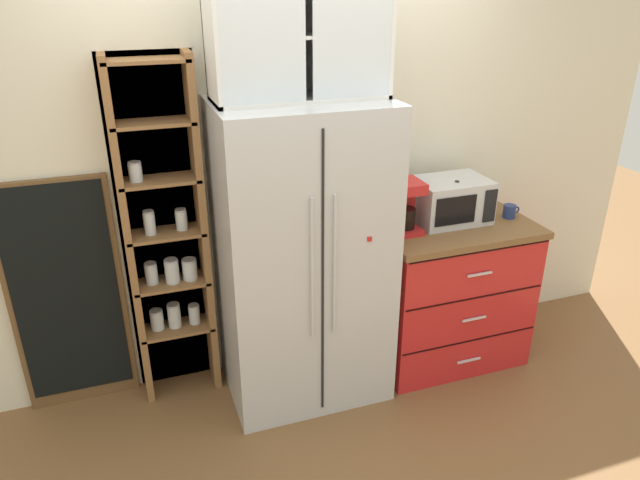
# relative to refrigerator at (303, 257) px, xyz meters

# --- Properties ---
(ground_plane) EXTENTS (10.67, 10.67, 0.00)m
(ground_plane) POSITION_rel_refrigerator_xyz_m (-0.00, -0.03, -0.87)
(ground_plane) COLOR brown
(wall_back_cream) EXTENTS (4.97, 0.10, 2.55)m
(wall_back_cream) POSITION_rel_refrigerator_xyz_m (-0.00, 0.37, 0.41)
(wall_back_cream) COLOR silver
(wall_back_cream) RESTS_ON ground
(refrigerator) EXTENTS (0.91, 0.67, 1.74)m
(refrigerator) POSITION_rel_refrigerator_xyz_m (0.00, 0.00, 0.00)
(refrigerator) COLOR silver
(refrigerator) RESTS_ON ground
(pantry_shelf_column) EXTENTS (0.48, 0.24, 1.97)m
(pantry_shelf_column) POSITION_rel_refrigerator_xyz_m (-0.71, 0.28, 0.12)
(pantry_shelf_column) COLOR brown
(pantry_shelf_column) RESTS_ON ground
(counter_cabinet) EXTENTS (0.96, 0.66, 0.93)m
(counter_cabinet) POSITION_rel_refrigerator_xyz_m (0.96, 0.01, -0.40)
(counter_cabinet) COLOR red
(counter_cabinet) RESTS_ON ground
(microwave) EXTENTS (0.44, 0.33, 0.26)m
(microwave) POSITION_rel_refrigerator_xyz_m (0.95, 0.06, 0.20)
(microwave) COLOR silver
(microwave) RESTS_ON counter_cabinet
(coffee_maker) EXTENTS (0.17, 0.20, 0.31)m
(coffee_maker) POSITION_rel_refrigerator_xyz_m (0.62, 0.02, 0.22)
(coffee_maker) COLOR red
(coffee_maker) RESTS_ON counter_cabinet
(mug_navy) EXTENTS (0.11, 0.08, 0.08)m
(mug_navy) POSITION_rel_refrigerator_xyz_m (1.33, -0.03, 0.11)
(mug_navy) COLOR navy
(mug_navy) RESTS_ON counter_cabinet
(bottle_clear) EXTENTS (0.06, 0.06, 0.27)m
(bottle_clear) POSITION_rel_refrigerator_xyz_m (0.96, 0.01, 0.18)
(bottle_clear) COLOR silver
(bottle_clear) RESTS_ON counter_cabinet
(upper_cabinet) EXTENTS (0.87, 0.32, 0.61)m
(upper_cabinet) POSITION_rel_refrigerator_xyz_m (-0.00, 0.05, 1.17)
(upper_cabinet) COLOR silver
(upper_cabinet) RESTS_ON refrigerator
(chalkboard_menu) EXTENTS (0.60, 0.04, 1.37)m
(chalkboard_menu) POSITION_rel_refrigerator_xyz_m (-1.27, 0.30, -0.18)
(chalkboard_menu) COLOR brown
(chalkboard_menu) RESTS_ON ground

